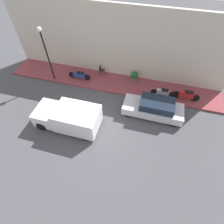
# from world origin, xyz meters

# --- Properties ---
(ground_plane) EXTENTS (60.00, 60.00, 0.00)m
(ground_plane) POSITION_xyz_m (0.00, 0.00, 0.00)
(ground_plane) COLOR #47474C
(sidewalk) EXTENTS (2.48, 18.41, 0.16)m
(sidewalk) POSITION_xyz_m (5.05, 0.00, 0.08)
(sidewalk) COLOR brown
(sidewalk) RESTS_ON ground_plane
(building_facade) EXTENTS (0.30, 18.41, 5.95)m
(building_facade) POSITION_xyz_m (6.44, 0.00, 2.98)
(building_facade) COLOR beige
(building_facade) RESTS_ON ground_plane
(parked_car) EXTENTS (1.69, 4.32, 1.38)m
(parked_car) POSITION_xyz_m (2.47, -3.92, 0.66)
(parked_car) COLOR silver
(parked_car) RESTS_ON ground_plane
(delivery_van) EXTENTS (1.99, 4.43, 1.68)m
(delivery_van) POSITION_xyz_m (-0.11, 1.61, 0.87)
(delivery_van) COLOR white
(delivery_van) RESTS_ON ground_plane
(motorcycle_blue) EXTENTS (0.30, 1.99, 0.72)m
(motorcycle_blue) POSITION_xyz_m (4.70, 2.81, 0.56)
(motorcycle_blue) COLOR navy
(motorcycle_blue) RESTS_ON sidewalk
(scooter_silver) EXTENTS (0.30, 1.85, 0.72)m
(scooter_silver) POSITION_xyz_m (4.44, -4.43, 0.55)
(scooter_silver) COLOR #B7B7BF
(scooter_silver) RESTS_ON sidewalk
(motorcycle_red) EXTENTS (0.30, 2.10, 0.86)m
(motorcycle_red) POSITION_xyz_m (4.53, -6.19, 0.63)
(motorcycle_red) COLOR #B21E1E
(motorcycle_red) RESTS_ON sidewalk
(streetlamp) EXTENTS (0.35, 0.35, 4.55)m
(streetlamp) POSITION_xyz_m (4.13, 5.02, 3.23)
(streetlamp) COLOR black
(streetlamp) RESTS_ON sidewalk
(potted_plant) EXTENTS (0.62, 0.62, 0.90)m
(potted_plant) POSITION_xyz_m (5.75, -1.85, 0.67)
(potted_plant) COLOR slate
(potted_plant) RESTS_ON sidewalk
(cafe_chair) EXTENTS (0.40, 0.40, 0.91)m
(cafe_chair) POSITION_xyz_m (5.82, 1.16, 0.69)
(cafe_chair) COLOR #262626
(cafe_chair) RESTS_ON sidewalk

